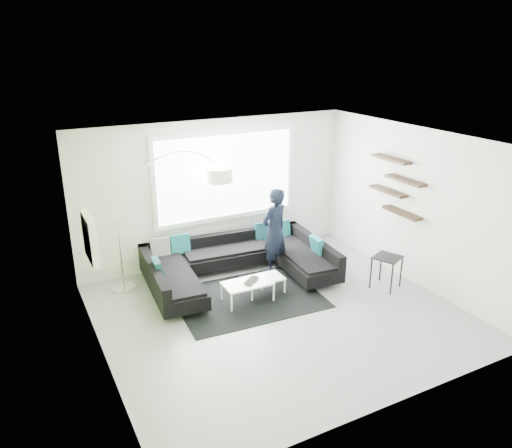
{
  "coord_description": "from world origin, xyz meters",
  "views": [
    {
      "loc": [
        -3.6,
        -6.11,
        4.16
      ],
      "look_at": [
        0.05,
        0.9,
        1.24
      ],
      "focal_mm": 35.0,
      "sensor_mm": 36.0,
      "label": 1
    }
  ],
  "objects": [
    {
      "name": "side_table",
      "position": [
        2.13,
        -0.09,
        0.3
      ],
      "size": [
        0.57,
        0.57,
        0.6
      ],
      "primitive_type": "cube",
      "rotation": [
        0.0,
        0.0,
        0.41
      ],
      "color": "black",
      "rests_on": "ground"
    },
    {
      "name": "arc_lamp",
      "position": [
        -2.03,
        2.02,
        1.18
      ],
      "size": [
        2.2,
        0.64,
        2.36
      ],
      "primitive_type": null,
      "rotation": [
        0.0,
        0.0,
        -0.03
      ],
      "color": "silver",
      "rests_on": "ground"
    },
    {
      "name": "person",
      "position": [
        0.7,
        1.43,
        0.82
      ],
      "size": [
        0.84,
        0.76,
        1.64
      ],
      "primitive_type": "imported",
      "rotation": [
        0.0,
        0.0,
        3.47
      ],
      "color": "black",
      "rests_on": "ground"
    },
    {
      "name": "coffee_table",
      "position": [
        -0.08,
        0.67,
        0.17
      ],
      "size": [
        1.07,
        0.63,
        0.35
      ],
      "primitive_type": "cube",
      "rotation": [
        0.0,
        0.0,
        -0.02
      ],
      "color": "silver",
      "rests_on": "ground"
    },
    {
      "name": "rug",
      "position": [
        -0.22,
        0.69,
        0.01
      ],
      "size": [
        2.53,
        1.91,
        0.01
      ],
      "primitive_type": "cube",
      "rotation": [
        0.0,
        0.0,
        -0.06
      ],
      "color": "black",
      "rests_on": "ground"
    },
    {
      "name": "room_shell",
      "position": [
        0.04,
        0.21,
        1.81
      ],
      "size": [
        5.54,
        5.04,
        2.82
      ],
      "color": "silver",
      "rests_on": "ground"
    },
    {
      "name": "sectional_sofa",
      "position": [
        -0.06,
        1.37,
        0.31
      ],
      "size": [
        3.42,
        2.28,
        0.71
      ],
      "rotation": [
        0.0,
        0.0,
        -0.08
      ],
      "color": "black",
      "rests_on": "ground"
    },
    {
      "name": "laptop",
      "position": [
        -0.16,
        0.57,
        0.36
      ],
      "size": [
        0.59,
        0.58,
        0.03
      ],
      "primitive_type": "imported",
      "rotation": [
        0.0,
        0.0,
        0.65
      ],
      "color": "black",
      "rests_on": "coffee_table"
    },
    {
      "name": "ground",
      "position": [
        0.0,
        0.0,
        0.0
      ],
      "size": [
        5.5,
        5.5,
        0.0
      ],
      "primitive_type": "plane",
      "color": "gray",
      "rests_on": "ground"
    }
  ]
}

